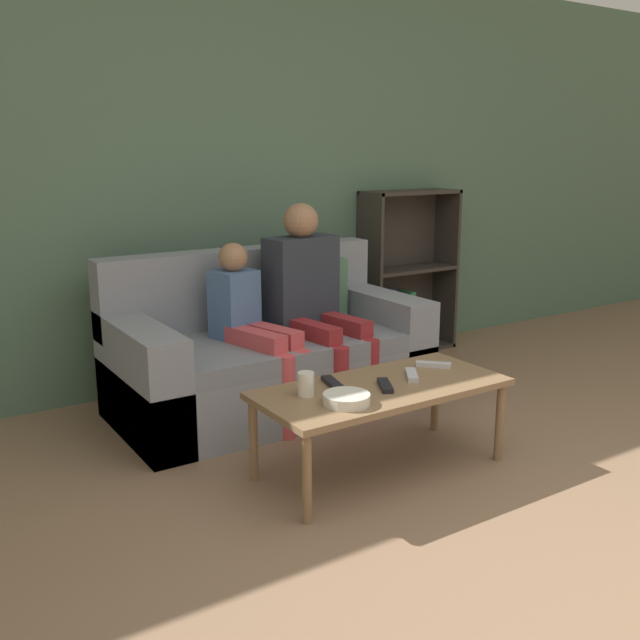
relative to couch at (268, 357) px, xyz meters
name	(u,v)px	position (x,y,z in m)	size (l,w,h in m)	color
ground_plane	(621,600)	(0.08, -2.24, -0.30)	(22.00, 22.00, 0.00)	#84664C
wall_back	(226,174)	(0.08, 0.66, 1.00)	(12.00, 0.06, 2.60)	#4C6B56
couch	(268,357)	(0.00, 0.00, 0.00)	(1.73, 0.88, 0.88)	gray
bookshelf	(399,287)	(1.37, 0.51, 0.18)	(0.73, 0.28, 1.17)	#332D28
coffee_table	(381,394)	(0.02, -1.02, 0.08)	(1.16, 0.53, 0.41)	brown
person_adult	(309,290)	(0.23, -0.08, 0.38)	(0.45, 0.65, 1.16)	maroon
person_child	(252,323)	(-0.17, -0.14, 0.25)	(0.35, 0.64, 0.96)	#C6474C
cup_near	(306,384)	(-0.34, -0.95, 0.17)	(0.07, 0.07, 0.11)	silver
tv_remote_0	(412,375)	(0.21, -1.01, 0.13)	(0.14, 0.17, 0.02)	#B7B7BC
tv_remote_1	(385,385)	(0.01, -1.06, 0.13)	(0.12, 0.17, 0.02)	black
tv_remote_2	(332,383)	(-0.17, -0.90, 0.13)	(0.09, 0.18, 0.02)	black
tv_remote_3	(433,365)	(0.40, -0.94, 0.13)	(0.15, 0.15, 0.02)	#B7B7BC
snack_bowl	(347,399)	(-0.25, -1.13, 0.14)	(0.20, 0.20, 0.05)	beige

